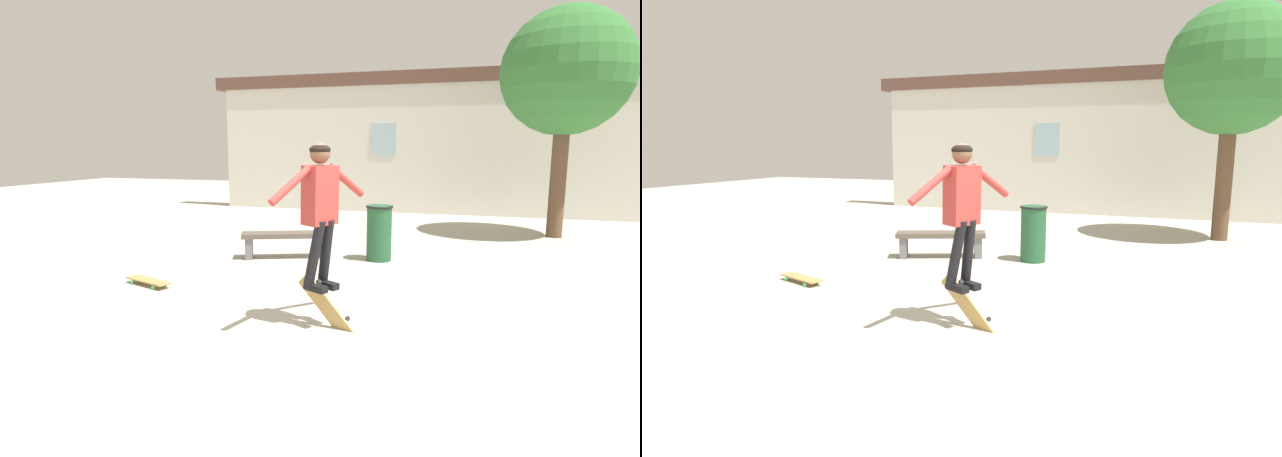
{
  "view_description": "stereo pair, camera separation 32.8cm",
  "coord_description": "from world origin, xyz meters",
  "views": [
    {
      "loc": [
        0.98,
        -4.73,
        1.92
      ],
      "look_at": [
        -0.54,
        0.18,
        1.06
      ],
      "focal_mm": 28.0,
      "sensor_mm": 36.0,
      "label": 1
    },
    {
      "loc": [
        1.29,
        -4.62,
        1.92
      ],
      "look_at": [
        -0.54,
        0.18,
        1.06
      ],
      "focal_mm": 28.0,
      "sensor_mm": 36.0,
      "label": 2
    }
  ],
  "objects": [
    {
      "name": "trash_bin",
      "position": [
        -0.5,
        3.42,
        0.49
      ],
      "size": [
        0.46,
        0.46,
        0.93
      ],
      "color": "#235633",
      "rests_on": "ground_plane"
    },
    {
      "name": "skater",
      "position": [
        -0.54,
        0.18,
        1.33
      ],
      "size": [
        0.71,
        1.21,
        1.54
      ],
      "rotation": [
        0.0,
        0.0,
        -0.5
      ],
      "color": "#B23833"
    },
    {
      "name": "building_backdrop",
      "position": [
        0.04,
        9.7,
        2.06
      ],
      "size": [
        13.53,
        0.52,
        5.14
      ],
      "color": "beige",
      "rests_on": "ground_plane"
    },
    {
      "name": "tree_right",
      "position": [
        2.64,
        6.66,
        3.35
      ],
      "size": [
        2.55,
        2.55,
        4.66
      ],
      "color": "brown",
      "rests_on": "ground_plane"
    },
    {
      "name": "ground_plane",
      "position": [
        0.0,
        0.0,
        0.0
      ],
      "size": [
        40.0,
        40.0,
        0.0
      ],
      "primitive_type": "plane",
      "color": "#B2AD9E"
    },
    {
      "name": "skateboard_flipping",
      "position": [
        -0.47,
        0.15,
        0.23
      ],
      "size": [
        0.66,
        0.22,
        0.71
      ],
      "rotation": [
        0.0,
        0.0,
        -0.14
      ],
      "color": "#AD894C"
    },
    {
      "name": "skateboard_resting",
      "position": [
        -3.27,
        0.95,
        0.07
      ],
      "size": [
        0.78,
        0.42,
        0.08
      ],
      "rotation": [
        0.0,
        0.0,
        5.97
      ],
      "color": "#AD894C",
      "rests_on": "ground_plane"
    },
    {
      "name": "park_bench",
      "position": [
        -2.06,
        3.14,
        0.32
      ],
      "size": [
        1.56,
        0.92,
        0.44
      ],
      "rotation": [
        0.0,
        0.0,
        0.38
      ],
      "color": "brown",
      "rests_on": "ground_plane"
    }
  ]
}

